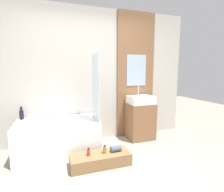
{
  "coord_description": "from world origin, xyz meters",
  "views": [
    {
      "loc": [
        -0.67,
        -1.85,
        1.41
      ],
      "look_at": [
        0.19,
        0.69,
        1.02
      ],
      "focal_mm": 28.0,
      "sensor_mm": 36.0,
      "label": 1
    }
  ],
  "objects": [
    {
      "name": "wooden_step_bench",
      "position": [
        -0.05,
        0.53,
        0.09
      ],
      "size": [
        0.89,
        0.34,
        0.18
      ],
      "primitive_type": "cube",
      "color": "olive",
      "rests_on": "ground_plane"
    },
    {
      "name": "vanity_cabinet",
      "position": [
        1.0,
        1.29,
        0.37
      ],
      "size": [
        0.52,
        0.44,
        0.74
      ],
      "primitive_type": "cube",
      "color": "brown",
      "rests_on": "ground_plane"
    },
    {
      "name": "wall_wood_accent",
      "position": [
        1.0,
        1.53,
        1.31
      ],
      "size": [
        0.83,
        0.04,
        2.6
      ],
      "color": "brown",
      "rests_on": "ground_plane"
    },
    {
      "name": "glass_shower_screen",
      "position": [
        0.01,
        1.03,
        1.13
      ],
      "size": [
        0.01,
        0.46,
        1.12
      ],
      "primitive_type": "cube",
      "color": "silver",
      "rests_on": "bathtub"
    },
    {
      "name": "bathtub",
      "position": [
        -0.63,
        1.16,
        0.28
      ],
      "size": [
        1.34,
        0.75,
        0.57
      ],
      "color": "white",
      "rests_on": "ground_plane"
    },
    {
      "name": "wall_tiled_back",
      "position": [
        0.0,
        1.58,
        1.3
      ],
      "size": [
        4.2,
        0.06,
        2.6
      ],
      "primitive_type": "cube",
      "color": "#B7B2A8",
      "rests_on": "ground_plane"
    },
    {
      "name": "bottle_soap_secondary",
      "position": [
        0.02,
        0.53,
        0.24
      ],
      "size": [
        0.05,
        0.05,
        0.12
      ],
      "color": "#B2752D",
      "rests_on": "wooden_step_bench"
    },
    {
      "name": "vase_tall_dark",
      "position": [
        -1.21,
        1.45,
        0.66
      ],
      "size": [
        0.07,
        0.07,
        0.23
      ],
      "color": "black",
      "rests_on": "bathtub"
    },
    {
      "name": "towel_roll",
      "position": [
        0.19,
        0.53,
        0.22
      ],
      "size": [
        0.16,
        0.09,
        0.09
      ],
      "primitive_type": "cylinder",
      "rotation": [
        0.0,
        1.57,
        0.0
      ],
      "color": "#4C5666",
      "rests_on": "wooden_step_bench"
    },
    {
      "name": "sink",
      "position": [
        1.0,
        1.29,
        0.82
      ],
      "size": [
        0.5,
        0.4,
        0.36
      ],
      "color": "white",
      "rests_on": "vanity_cabinet"
    },
    {
      "name": "bottle_soap_primary",
      "position": [
        -0.23,
        0.53,
        0.23
      ],
      "size": [
        0.05,
        0.05,
        0.12
      ],
      "color": "red",
      "rests_on": "wooden_step_bench"
    },
    {
      "name": "vase_round_light",
      "position": [
        -1.06,
        1.43,
        0.61
      ],
      "size": [
        0.09,
        0.09,
        0.09
      ],
      "primitive_type": "sphere",
      "color": "silver",
      "rests_on": "bathtub"
    },
    {
      "name": "ground_plane",
      "position": [
        0.0,
        0.0,
        0.0
      ],
      "size": [
        12.0,
        12.0,
        0.0
      ],
      "primitive_type": "plane",
      "color": "gray"
    }
  ]
}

